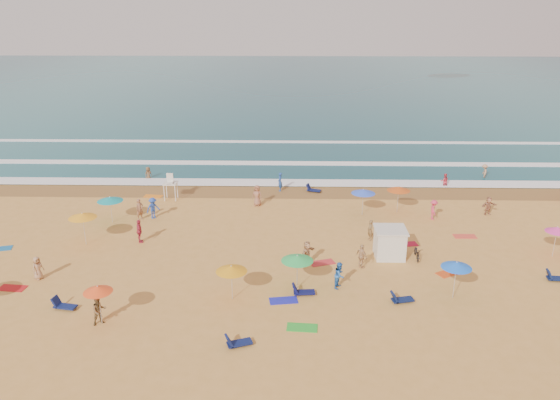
{
  "coord_description": "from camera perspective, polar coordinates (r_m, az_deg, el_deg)",
  "views": [
    {
      "loc": [
        -0.87,
        -36.68,
        16.92
      ],
      "look_at": [
        -1.83,
        6.0,
        1.5
      ],
      "focal_mm": 35.0,
      "sensor_mm": 36.0,
      "label": 1
    }
  ],
  "objects": [
    {
      "name": "bicycle",
      "position": [
        39.6,
        14.12,
        -5.35
      ],
      "size": [
        0.69,
        1.76,
        0.91
      ],
      "primitive_type": "imported",
      "rotation": [
        0.0,
        0.0,
        -0.05
      ],
      "color": "black",
      "rests_on": "ground"
    },
    {
      "name": "cabana_roof",
      "position": [
        38.85,
        11.49,
        -3.05
      ],
      "size": [
        2.2,
        2.2,
        0.12
      ],
      "primitive_type": "cube",
      "color": "silver",
      "rests_on": "cabana"
    },
    {
      "name": "ground",
      "position": [
        40.41,
        2.42,
        -4.92
      ],
      "size": [
        220.0,
        220.0,
        0.0
      ],
      "primitive_type": "plane",
      "color": "gold",
      "rests_on": "ground"
    },
    {
      "name": "towels",
      "position": [
        38.73,
        1.81,
        -6.03
      ],
      "size": [
        44.42,
        22.57,
        0.03
      ],
      "color": "red",
      "rests_on": "ground"
    },
    {
      "name": "wet_sand",
      "position": [
        52.02,
        2.18,
        0.87
      ],
      "size": [
        220.0,
        220.0,
        0.0
      ],
      "primitive_type": "plane",
      "color": "olive",
      "rests_on": "ground"
    },
    {
      "name": "loungers",
      "position": [
        37.84,
        14.06,
        -7.06
      ],
      "size": [
        50.79,
        25.89,
        0.34
      ],
      "color": "#101B52",
      "rests_on": "ground"
    },
    {
      "name": "surf_foam",
      "position": [
        60.4,
        2.07,
        3.68
      ],
      "size": [
        200.0,
        18.7,
        0.05
      ],
      "color": "white",
      "rests_on": "ground"
    },
    {
      "name": "beachgoers",
      "position": [
        43.97,
        2.48,
        -1.65
      ],
      "size": [
        36.97,
        28.82,
        2.14
      ],
      "color": "brown",
      "rests_on": "ground"
    },
    {
      "name": "lifeguard_stand",
      "position": [
        50.64,
        -11.36,
        1.19
      ],
      "size": [
        1.2,
        1.2,
        2.1
      ],
      "primitive_type": null,
      "color": "white",
      "rests_on": "ground"
    },
    {
      "name": "cabana",
      "position": [
        39.27,
        11.39,
        -4.48
      ],
      "size": [
        2.0,
        2.0,
        2.0
      ],
      "primitive_type": "cube",
      "color": "silver",
      "rests_on": "ground"
    },
    {
      "name": "beach_umbrellas",
      "position": [
        39.14,
        5.01,
        -2.43
      ],
      "size": [
        60.95,
        25.67,
        0.78
      ],
      "color": "#1592B0",
      "rests_on": "ground"
    },
    {
      "name": "ocean",
      "position": [
        121.87,
        1.73,
        11.87
      ],
      "size": [
        220.0,
        140.0,
        0.18
      ],
      "primitive_type": "cube",
      "color": "#0C4756",
      "rests_on": "ground"
    }
  ]
}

